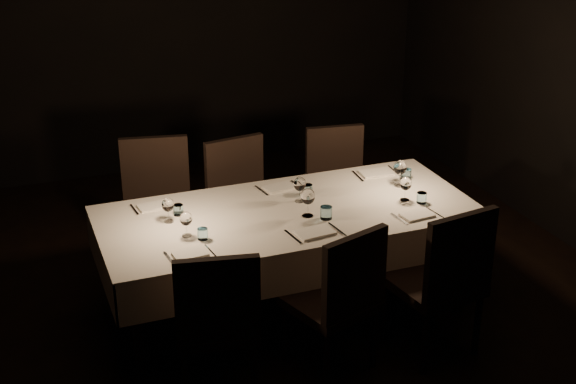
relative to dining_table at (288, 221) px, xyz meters
name	(u,v)px	position (x,y,z in m)	size (l,w,h in m)	color
room	(288,105)	(0.00, 0.00, 0.81)	(5.01, 6.01, 3.01)	black
dining_table	(288,221)	(0.00, 0.00, 0.00)	(2.52, 1.12, 0.76)	black
chair_near_left	(217,318)	(-0.72, -0.76, -0.15)	(0.56, 0.56, 0.98)	black
place_setting_near_left	(191,233)	(-0.72, -0.22, 0.14)	(0.30, 0.39, 0.16)	silver
chair_near_center	(340,295)	(0.04, -0.78, -0.15)	(0.59, 0.59, 0.98)	black
place_setting_near_center	(314,211)	(0.10, -0.22, 0.15)	(0.36, 0.42, 0.20)	silver
chair_near_right	(444,277)	(0.70, -0.85, -0.12)	(0.57, 0.57, 1.04)	black
place_setting_near_right	(413,196)	(0.82, -0.22, 0.14)	(0.32, 0.40, 0.17)	silver
chair_far_left	(157,203)	(-0.71, 0.86, -0.12)	(0.59, 0.59, 1.04)	black
place_setting_far_left	(166,207)	(-0.78, 0.22, 0.14)	(0.31, 0.39, 0.17)	silver
chair_far_center	(242,198)	(-0.08, 0.78, -0.14)	(0.54, 0.54, 0.99)	black
place_setting_far_center	(295,187)	(0.14, 0.22, 0.15)	(0.34, 0.40, 0.18)	silver
chair_far_right	(338,183)	(0.74, 0.82, -0.15)	(0.53, 0.53, 0.97)	black
place_setting_far_right	(394,171)	(0.91, 0.22, 0.15)	(0.36, 0.42, 0.20)	silver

